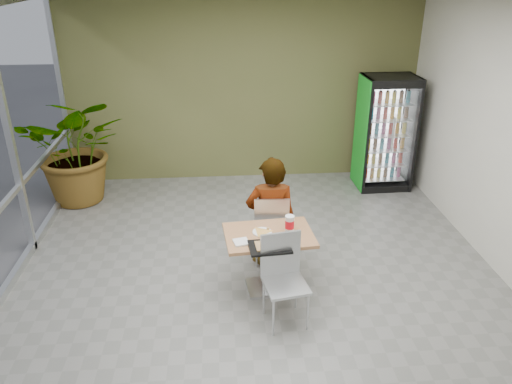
# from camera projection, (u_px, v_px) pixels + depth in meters

# --- Properties ---
(ground) EXTENTS (7.00, 7.00, 0.00)m
(ground) POSITION_uv_depth(u_px,v_px,m) (260.00, 289.00, 5.96)
(ground) COLOR slate
(ground) RESTS_ON ground
(room_envelope) EXTENTS (6.00, 7.00, 3.20)m
(room_envelope) POSITION_uv_depth(u_px,v_px,m) (260.00, 165.00, 5.29)
(room_envelope) COLOR silver
(room_envelope) RESTS_ON ground
(dining_table) EXTENTS (1.05, 0.78, 0.75)m
(dining_table) POSITION_uv_depth(u_px,v_px,m) (269.00, 250.00, 5.75)
(dining_table) COLOR #AA7649
(dining_table) RESTS_ON ground
(chair_far) EXTENTS (0.44, 0.45, 0.97)m
(chair_far) POSITION_uv_depth(u_px,v_px,m) (271.00, 225.00, 6.24)
(chair_far) COLOR silver
(chair_far) RESTS_ON ground
(chair_near) EXTENTS (0.51, 0.51, 0.99)m
(chair_near) POSITION_uv_depth(u_px,v_px,m) (283.00, 271.00, 5.28)
(chair_near) COLOR silver
(chair_near) RESTS_ON ground
(seated_woman) EXTENTS (0.66, 0.44, 1.75)m
(seated_woman) POSITION_uv_depth(u_px,v_px,m) (271.00, 222.00, 6.29)
(seated_woman) COLOR black
(seated_woman) RESTS_ON ground
(pizza_plate) EXTENTS (0.31, 0.29, 0.03)m
(pizza_plate) POSITION_uv_depth(u_px,v_px,m) (262.00, 231.00, 5.68)
(pizza_plate) COLOR white
(pizza_plate) RESTS_ON dining_table
(soda_cup) EXTENTS (0.11, 0.11, 0.19)m
(soda_cup) POSITION_uv_depth(u_px,v_px,m) (290.00, 224.00, 5.69)
(soda_cup) COLOR white
(soda_cup) RESTS_ON dining_table
(napkin_stack) EXTENTS (0.19, 0.19, 0.02)m
(napkin_stack) POSITION_uv_depth(u_px,v_px,m) (241.00, 242.00, 5.47)
(napkin_stack) COLOR white
(napkin_stack) RESTS_ON dining_table
(cafeteria_tray) EXTENTS (0.47, 0.36, 0.03)m
(cafeteria_tray) POSITION_uv_depth(u_px,v_px,m) (270.00, 247.00, 5.37)
(cafeteria_tray) COLOR black
(cafeteria_tray) RESTS_ON dining_table
(beverage_fridge) EXTENTS (0.89, 0.69, 1.90)m
(beverage_fridge) POSITION_uv_depth(u_px,v_px,m) (385.00, 133.00, 8.33)
(beverage_fridge) COLOR black
(beverage_fridge) RESTS_ON ground
(potted_plant) EXTENTS (1.59, 1.38, 1.76)m
(potted_plant) POSITION_uv_depth(u_px,v_px,m) (78.00, 149.00, 7.85)
(potted_plant) COLOR #325D25
(potted_plant) RESTS_ON ground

